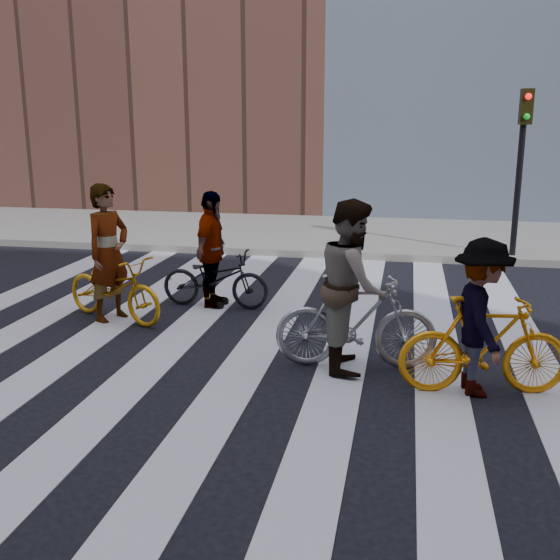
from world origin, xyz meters
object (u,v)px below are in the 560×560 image
(bike_dark_rear, at_px, (215,279))
(bike_silver_mid, at_px, (356,321))
(bike_yellow_left, at_px, (114,288))
(traffic_signal, at_px, (522,146))
(rider_left, at_px, (108,253))
(rider_rear, at_px, (211,250))
(rider_mid, at_px, (352,285))
(bike_yellow_right, at_px, (484,346))
(rider_right, at_px, (481,318))

(bike_dark_rear, bearing_deg, bike_silver_mid, -130.31)
(bike_yellow_left, relative_size, bike_dark_rear, 1.07)
(traffic_signal, distance_m, rider_left, 8.04)
(bike_silver_mid, height_order, rider_rear, rider_rear)
(rider_left, height_order, rider_rear, rider_left)
(bike_yellow_left, relative_size, rider_rear, 1.01)
(rider_mid, bearing_deg, bike_yellow_right, -115.55)
(bike_silver_mid, distance_m, rider_mid, 0.42)
(rider_right, xyz_separation_m, rider_rear, (-3.63, 2.59, 0.06))
(bike_yellow_right, xyz_separation_m, rider_rear, (-3.68, 2.59, 0.36))
(bike_silver_mid, relative_size, bike_dark_rear, 1.10)
(rider_left, xyz_separation_m, rider_mid, (3.49, -1.18, 0.01))
(traffic_signal, bearing_deg, rider_rear, -140.31)
(traffic_signal, relative_size, bike_yellow_right, 1.91)
(rider_right, bearing_deg, bike_yellow_left, 62.50)
(traffic_signal, height_order, bike_yellow_left, traffic_signal)
(rider_left, relative_size, rider_mid, 0.99)
(bike_yellow_left, height_order, rider_left, rider_left)
(rider_mid, bearing_deg, bike_yellow_left, 64.77)
(traffic_signal, relative_size, rider_right, 2.03)
(traffic_signal, bearing_deg, rider_left, -140.83)
(bike_silver_mid, distance_m, rider_left, 3.76)
(bike_silver_mid, height_order, rider_right, rider_right)
(bike_yellow_right, xyz_separation_m, rider_mid, (-1.40, 0.49, 0.45))
(traffic_signal, height_order, rider_right, traffic_signal)
(bike_yellow_left, distance_m, rider_left, 0.50)
(bike_silver_mid, bearing_deg, rider_rear, 41.78)
(bike_yellow_right, relative_size, rider_rear, 0.99)
(traffic_signal, xyz_separation_m, rider_rear, (-4.94, -4.10, -1.40))
(bike_yellow_left, distance_m, rider_right, 5.09)
(bike_yellow_right, bearing_deg, bike_yellow_left, 62.68)
(traffic_signal, distance_m, rider_rear, 6.57)
(rider_mid, distance_m, rider_right, 1.45)
(bike_dark_rear, distance_m, rider_left, 1.64)
(bike_yellow_left, bearing_deg, traffic_signal, -28.01)
(bike_silver_mid, relative_size, rider_left, 0.95)
(bike_yellow_left, bearing_deg, bike_silver_mid, -86.11)
(rider_right, bearing_deg, rider_rear, 46.30)
(bike_yellow_right, distance_m, rider_mid, 1.55)
(bike_yellow_left, height_order, rider_mid, rider_mid)
(bike_yellow_left, relative_size, rider_right, 1.08)
(bike_silver_mid, xyz_separation_m, bike_yellow_right, (1.35, -0.49, -0.03))
(rider_left, bearing_deg, rider_mid, -86.11)
(bike_yellow_right, height_order, rider_right, rider_right)
(traffic_signal, height_order, rider_rear, traffic_signal)
(bike_silver_mid, relative_size, bike_yellow_right, 1.05)
(bike_yellow_right, relative_size, bike_dark_rear, 1.05)
(rider_right, bearing_deg, traffic_signal, -19.33)
(traffic_signal, bearing_deg, bike_silver_mid, -112.82)
(bike_silver_mid, bearing_deg, rider_right, -116.91)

